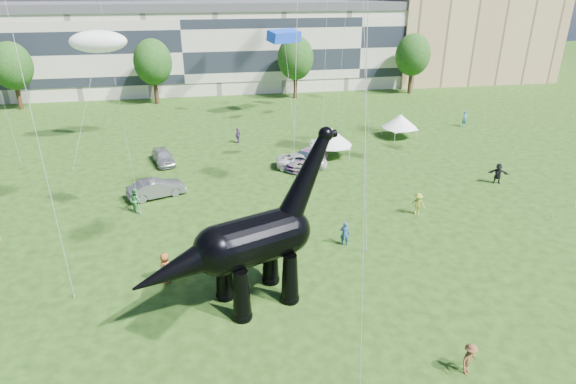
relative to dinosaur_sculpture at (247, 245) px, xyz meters
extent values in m
plane|color=#16330C|center=(4.01, -4.84, -3.60)|extent=(220.00, 220.00, 0.00)
cube|color=beige|center=(-3.99, 57.16, 2.40)|extent=(78.00, 11.00, 12.00)
cube|color=tan|center=(44.01, 60.16, 7.40)|extent=(28.00, 18.00, 22.00)
cylinder|color=#382314|center=(-25.99, 48.16, -2.00)|extent=(0.56, 0.56, 3.20)
ellipsoid|color=#14380F|center=(-25.99, 48.16, 2.72)|extent=(5.20, 5.20, 6.24)
cylinder|color=#382314|center=(-7.99, 48.16, -2.00)|extent=(0.56, 0.56, 3.20)
ellipsoid|color=#14380F|center=(-7.99, 48.16, 2.72)|extent=(5.20, 5.20, 6.24)
cylinder|color=#382314|center=(12.01, 48.16, -2.00)|extent=(0.56, 0.56, 3.20)
ellipsoid|color=#14380F|center=(12.01, 48.16, 2.72)|extent=(5.20, 5.20, 6.24)
cylinder|color=#382314|center=(30.01, 48.16, -2.00)|extent=(0.56, 0.56, 3.20)
ellipsoid|color=#14380F|center=(30.01, 48.16, 2.72)|extent=(5.20, 5.20, 6.24)
cone|color=black|center=(-0.49, -1.33, -2.16)|extent=(1.29, 1.29, 2.90)
sphere|color=black|center=(-0.49, -1.33, -3.43)|extent=(1.06, 1.06, 1.06)
cone|color=black|center=(-1.26, 0.65, -2.16)|extent=(1.29, 1.29, 2.90)
sphere|color=black|center=(-1.26, 0.65, -3.43)|extent=(1.06, 1.06, 1.06)
cone|color=black|center=(2.22, -0.28, -2.16)|extent=(1.29, 1.29, 2.90)
sphere|color=black|center=(2.22, -0.28, -3.43)|extent=(1.06, 1.06, 1.06)
cone|color=black|center=(1.45, 1.70, -2.16)|extent=(1.29, 1.29, 2.90)
sphere|color=black|center=(1.45, 1.70, -3.43)|extent=(1.06, 1.06, 1.06)
cylinder|color=black|center=(0.39, 0.15, 0.16)|extent=(4.73, 3.90, 2.61)
sphere|color=black|center=(-1.50, -0.58, 0.16)|extent=(2.61, 2.61, 2.61)
sphere|color=black|center=(2.28, 0.89, 0.16)|extent=(2.51, 2.51, 2.51)
cone|color=black|center=(3.38, 1.31, 2.96)|extent=(3.92, 2.67, 5.12)
sphere|color=black|center=(4.48, 1.74, 5.18)|extent=(0.81, 0.81, 0.81)
cylinder|color=black|center=(4.75, 1.85, 5.13)|extent=(0.78, 0.64, 0.43)
cone|color=black|center=(-3.36, -1.30, -0.16)|extent=(5.50, 3.74, 2.84)
imported|color=#B0B0B4|center=(-5.78, 23.04, -2.89)|extent=(2.69, 4.48, 1.43)
imported|color=slate|center=(-5.88, 15.21, -2.85)|extent=(4.84, 3.04, 1.51)
imported|color=silver|center=(7.04, 19.56, -2.93)|extent=(5.14, 3.03, 1.34)
imported|color=#595960|center=(7.53, 19.93, -2.82)|extent=(5.35, 5.39, 1.57)
cube|color=silver|center=(10.47, 22.16, -2.40)|extent=(3.47, 3.47, 0.13)
cone|color=silver|center=(10.47, 22.16, -1.53)|extent=(4.40, 4.40, 1.64)
cylinder|color=#999999|center=(8.85, 20.73, -3.00)|extent=(0.07, 0.07, 1.20)
cylinder|color=#999999|center=(11.91, 20.54, -3.00)|extent=(0.07, 0.07, 1.20)
cylinder|color=#999999|center=(9.03, 23.78, -3.00)|extent=(0.07, 0.07, 1.20)
cylinder|color=#999999|center=(12.09, 23.60, -3.00)|extent=(0.07, 0.07, 1.20)
cube|color=white|center=(19.64, 26.92, -2.51)|extent=(3.44, 3.44, 0.12)
cone|color=white|center=(19.64, 26.92, -1.71)|extent=(4.36, 4.36, 1.50)
cylinder|color=#999999|center=(18.49, 25.32, -3.06)|extent=(0.06, 0.06, 1.10)
cylinder|color=#999999|center=(21.24, 25.77, -3.06)|extent=(0.06, 0.06, 1.10)
cylinder|color=#999999|center=(18.03, 28.07, -3.06)|extent=(0.06, 0.06, 1.10)
cylinder|color=#999999|center=(20.79, 28.53, -3.06)|extent=(0.06, 0.06, 1.10)
imported|color=#482B62|center=(1.80, 28.16, -2.78)|extent=(0.87, 1.03, 1.65)
imported|color=brown|center=(9.07, -6.95, -2.80)|extent=(1.20, 1.05, 1.61)
imported|color=brown|center=(-4.53, 2.81, -2.66)|extent=(0.64, 0.95, 1.89)
imported|color=black|center=(22.87, 12.87, -2.69)|extent=(1.76, 1.21, 1.83)
imported|color=teal|center=(28.96, 29.56, -2.67)|extent=(0.73, 0.52, 1.87)
imported|color=olive|center=(13.52, 8.40, -2.74)|extent=(1.26, 0.96, 1.73)
imported|color=navy|center=(6.88, 5.05, -2.76)|extent=(0.72, 0.59, 1.69)
imported|color=#378943|center=(-7.20, 12.77, -2.67)|extent=(1.02, 1.12, 1.88)
ellipsoid|color=silver|center=(-11.40, 30.24, 6.96)|extent=(5.62, 5.71, 2.16)
cube|color=blue|center=(8.58, 37.97, 6.32)|extent=(4.43, 3.64, 1.56)
camera|label=1|loc=(-1.78, -21.68, 12.58)|focal=30.00mm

